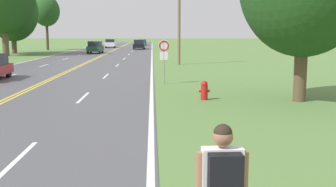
{
  "coord_description": "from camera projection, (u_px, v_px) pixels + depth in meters",
  "views": [
    {
      "loc": [
        6.09,
        -1.55,
        2.79
      ],
      "look_at": [
        6.46,
        8.24,
        1.37
      ],
      "focal_mm": 45.0,
      "sensor_mm": 36.0,
      "label": 1
    }
  ],
  "objects": [
    {
      "name": "hitchhiker_person",
      "position": [
        223.0,
        184.0,
        4.75
      ],
      "size": [
        0.61,
        0.43,
        1.78
      ],
      "rotation": [
        0.0,
        0.0,
        1.6
      ],
      "color": "#38476B",
      "rests_on": "ground"
    },
    {
      "name": "fire_hydrant",
      "position": [
        204.0,
        90.0,
        17.54
      ],
      "size": [
        0.46,
        0.3,
        0.8
      ],
      "color": "red",
      "rests_on": "ground"
    },
    {
      "name": "traffic_sign",
      "position": [
        164.0,
        51.0,
        22.72
      ],
      "size": [
        0.6,
        0.1,
        2.39
      ],
      "color": "gray",
      "rests_on": "ground"
    },
    {
      "name": "utility_pole_midground",
      "position": [
        179.0,
        18.0,
        36.38
      ],
      "size": [
        1.8,
        0.24,
        7.83
      ],
      "color": "brown",
      "rests_on": "ground"
    },
    {
      "name": "tree_left_verge",
      "position": [
        12.0,
        12.0,
        55.55
      ],
      "size": [
        6.63,
        6.63,
        9.24
      ],
      "color": "brown",
      "rests_on": "ground"
    },
    {
      "name": "tree_mid_treeline",
      "position": [
        46.0,
        11.0,
        66.45
      ],
      "size": [
        4.21,
        4.21,
        8.57
      ],
      "color": "#473828",
      "rests_on": "ground"
    },
    {
      "name": "car_dark_green_hatchback_approaching",
      "position": [
        95.0,
        47.0,
        56.6
      ],
      "size": [
        1.91,
        3.56,
        1.63
      ],
      "rotation": [
        0.0,
        0.0,
        1.53
      ],
      "color": "black",
      "rests_on": "ground"
    },
    {
      "name": "car_black_sedan_mid_near",
      "position": [
        139.0,
        44.0,
        70.76
      ],
      "size": [
        1.96,
        4.67,
        1.6
      ],
      "rotation": [
        0.0,
        0.0,
        -1.59
      ],
      "color": "black",
      "rests_on": "ground"
    },
    {
      "name": "car_white_hatchback_mid_far",
      "position": [
        110.0,
        43.0,
        77.48
      ],
      "size": [
        1.93,
        4.09,
        1.57
      ],
      "rotation": [
        0.0,
        0.0,
        1.61
      ],
      "color": "black",
      "rests_on": "ground"
    },
    {
      "name": "car_dark_blue_hatchback_receding",
      "position": [
        142.0,
        42.0,
        90.57
      ],
      "size": [
        1.86,
        3.55,
        1.33
      ],
      "rotation": [
        0.0,
        0.0,
        -1.56
      ],
      "color": "black",
      "rests_on": "ground"
    }
  ]
}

